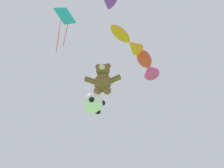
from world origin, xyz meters
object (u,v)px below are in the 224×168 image
(fish_kite_tangerine, at_px, (127,40))
(teddy_bear_kite, at_px, (103,79))
(fish_kite_crimson, at_px, (147,65))
(soccer_ball_kite, at_px, (94,103))
(diamond_kite, at_px, (65,18))

(fish_kite_tangerine, bearing_deg, teddy_bear_kite, -176.27)
(fish_kite_crimson, bearing_deg, soccer_ball_kite, -140.40)
(teddy_bear_kite, xyz_separation_m, diamond_kite, (-1.90, -1.14, 3.20))
(soccer_ball_kite, height_order, diamond_kite, diamond_kite)
(soccer_ball_kite, relative_size, diamond_kite, 0.30)
(fish_kite_crimson, bearing_deg, teddy_bear_kite, -138.28)
(teddy_bear_kite, relative_size, diamond_kite, 0.55)
(teddy_bear_kite, height_order, soccer_ball_kite, teddy_bear_kite)
(teddy_bear_kite, bearing_deg, soccer_ball_kite, -158.03)
(fish_kite_tangerine, height_order, diamond_kite, diamond_kite)
(teddy_bear_kite, height_order, diamond_kite, diamond_kite)
(teddy_bear_kite, height_order, fish_kite_crimson, fish_kite_crimson)
(soccer_ball_kite, xyz_separation_m, fish_kite_crimson, (2.67, 2.20, 3.87))
(diamond_kite, bearing_deg, soccer_ball_kite, 32.88)
(diamond_kite, bearing_deg, fish_kite_tangerine, 21.29)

